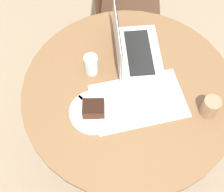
{
  "coord_description": "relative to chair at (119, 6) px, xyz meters",
  "views": [
    {
      "loc": [
        -0.51,
        -0.56,
        2.0
      ],
      "look_at": [
        -0.1,
        -0.0,
        0.8
      ],
      "focal_mm": 50.0,
      "sensor_mm": 36.0,
      "label": 1
    }
  ],
  "objects": [
    {
      "name": "laptop",
      "position": [
        -0.33,
        -0.55,
        0.33
      ],
      "size": [
        0.36,
        0.41,
        0.23
      ],
      "rotation": [
        0.0,
        0.0,
        4.17
      ],
      "color": "silver",
      "rests_on": "dining_table"
    },
    {
      "name": "plate",
      "position": [
        -0.67,
        -0.7,
        0.3
      ],
      "size": [
        0.22,
        0.22,
        0.01
      ],
      "color": "white",
      "rests_on": "dining_table"
    },
    {
      "name": "paper_document",
      "position": [
        -0.47,
        -0.77,
        0.29
      ],
      "size": [
        0.49,
        0.41,
        0.0
      ],
      "rotation": [
        0.0,
        0.0,
        -0.4
      ],
      "color": "white",
      "rests_on": "dining_table"
    },
    {
      "name": "dining_table",
      "position": [
        -0.46,
        -0.69,
        0.12
      ],
      "size": [
        1.01,
        1.01,
        0.76
      ],
      "color": "brown",
      "rests_on": "ground_plane"
    },
    {
      "name": "cake_slice",
      "position": [
        -0.67,
        -0.7,
        0.33
      ],
      "size": [
        0.12,
        0.12,
        0.06
      ],
      "rotation": [
        0.0,
        0.0,
        2.53
      ],
      "color": "#472619",
      "rests_on": "plate"
    },
    {
      "name": "chair",
      "position": [
        0.0,
        0.0,
        0.0
      ],
      "size": [
        0.59,
        0.59,
        0.9
      ],
      "rotation": [
        0.0,
        0.0,
        4.04
      ],
      "color": "#472D1E",
      "rests_on": "ground_plane"
    },
    {
      "name": "ground_plane",
      "position": [
        -0.46,
        -0.69,
        -0.47
      ],
      "size": [
        12.0,
        12.0,
        0.0
      ],
      "primitive_type": "plane",
      "color": "gray"
    },
    {
      "name": "fork",
      "position": [
        -0.67,
        -0.66,
        0.31
      ],
      "size": [
        0.04,
        0.17,
        0.0
      ],
      "rotation": [
        0.0,
        0.0,
        7.96
      ],
      "color": "silver",
      "rests_on": "plate"
    },
    {
      "name": "water_glass",
      "position": [
        -0.55,
        -0.51,
        0.34
      ],
      "size": [
        0.07,
        0.07,
        0.1
      ],
      "color": "silver",
      "rests_on": "dining_table"
    },
    {
      "name": "coffee_glass",
      "position": [
        -0.26,
        -0.99,
        0.34
      ],
      "size": [
        0.07,
        0.07,
        0.1
      ],
      "color": "#997556",
      "rests_on": "dining_table"
    }
  ]
}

